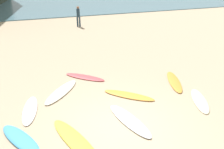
{
  "coord_description": "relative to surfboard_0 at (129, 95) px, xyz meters",
  "views": [
    {
      "loc": [
        -2.49,
        -6.04,
        4.77
      ],
      "look_at": [
        1.03,
        3.39,
        0.3
      ],
      "focal_mm": 38.57,
      "sensor_mm": 36.0,
      "label": 1
    }
  ],
  "objects": [
    {
      "name": "surfboard_2",
      "position": [
        -1.22,
        2.36,
        -0.0
      ],
      "size": [
        1.81,
        1.76,
        0.07
      ],
      "primitive_type": "ellipsoid",
      "rotation": [
        0.0,
        0.0,
        0.81
      ],
      "color": "#E54B52",
      "rests_on": "ground_plane"
    },
    {
      "name": "beachgoer_near",
      "position": [
        1.02,
        13.09,
        0.96
      ],
      "size": [
        0.37,
        0.37,
        1.78
      ],
      "rotation": [
        0.0,
        0.0,
        5.84
      ],
      "color": "#1E3342",
      "rests_on": "ground_plane"
    },
    {
      "name": "surfboard_6",
      "position": [
        -3.83,
        0.26,
        -0.01
      ],
      "size": [
        0.82,
        2.06,
        0.07
      ],
      "primitive_type": "ellipsoid",
      "rotation": [
        0.0,
        0.0,
        2.98
      ],
      "color": "white",
      "rests_on": "ground_plane"
    },
    {
      "name": "surfboard_7",
      "position": [
        -0.71,
        -1.61,
        0.01
      ],
      "size": [
        0.98,
        2.33,
        0.09
      ],
      "primitive_type": "ellipsoid",
      "rotation": [
        0.0,
        0.0,
        0.19
      ],
      "color": "white",
      "rests_on": "ground_plane"
    },
    {
      "name": "surfboard_0",
      "position": [
        0.0,
        0.0,
        0.0
      ],
      "size": [
        1.9,
        1.83,
        0.08
      ],
      "primitive_type": "ellipsoid",
      "rotation": [
        0.0,
        0.0,
        0.82
      ],
      "color": "#F69E37",
      "rests_on": "ground_plane"
    },
    {
      "name": "surfboard_5",
      "position": [
        -2.51,
        1.28,
        0.0
      ],
      "size": [
        1.94,
        2.18,
        0.08
      ],
      "primitive_type": "ellipsoid",
      "rotation": [
        0.0,
        0.0,
        -0.69
      ],
      "color": "#ECE4C8",
      "rests_on": "ground_plane"
    },
    {
      "name": "surfboard_8",
      "position": [
        2.47,
        0.46,
        0.0
      ],
      "size": [
        1.3,
        2.28,
        0.08
      ],
      "primitive_type": "ellipsoid",
      "rotation": [
        0.0,
        0.0,
        2.76
      ],
      "color": "gold",
      "rests_on": "ground_plane"
    },
    {
      "name": "ground_plane",
      "position": [
        -1.15,
        -1.76,
        -0.04
      ],
      "size": [
        120.0,
        120.0,
        0.0
      ],
      "primitive_type": "plane",
      "color": "tan"
    },
    {
      "name": "surfboard_4",
      "position": [
        -2.65,
        -1.96,
        -0.01
      ],
      "size": [
        1.3,
        2.63,
        0.06
      ],
      "primitive_type": "ellipsoid",
      "rotation": [
        0.0,
        0.0,
        3.44
      ],
      "color": "yellow",
      "rests_on": "ground_plane"
    },
    {
      "name": "surfboard_1",
      "position": [
        -4.19,
        -1.36,
        0.0
      ],
      "size": [
        1.38,
        2.0,
        0.09
      ],
      "primitive_type": "ellipsoid",
      "rotation": [
        0.0,
        0.0,
        3.62
      ],
      "color": "#429BD8",
      "rests_on": "ground_plane"
    },
    {
      "name": "surfboard_3",
      "position": [
        2.43,
        -1.34,
        -0.01
      ],
      "size": [
        1.3,
        1.98,
        0.06
      ],
      "primitive_type": "ellipsoid",
      "rotation": [
        0.0,
        0.0,
        2.7
      ],
      "color": "#EBECC0",
      "rests_on": "ground_plane"
    }
  ]
}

